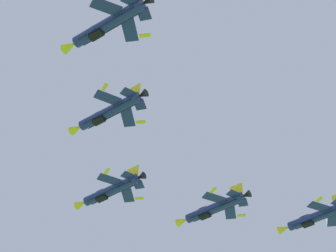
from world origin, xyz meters
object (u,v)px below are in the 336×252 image
at_px(fighter_jet_right_wing, 213,208).
at_px(fighter_jet_right_outer, 316,217).
at_px(fighter_jet_left_wing, 108,112).
at_px(fighter_jet_lead, 110,191).
at_px(fighter_jet_left_outer, 107,25).

height_order(fighter_jet_right_wing, fighter_jet_right_outer, fighter_jet_right_outer).
bearing_deg(fighter_jet_right_wing, fighter_jet_left_wing, 177.67).
xyz_separation_m(fighter_jet_lead, fighter_jet_left_outer, (-14.06, -38.83, -1.58)).
bearing_deg(fighter_jet_right_outer, fighter_jet_right_wing, 137.98).
distance_m(fighter_jet_lead, fighter_jet_right_wing, 19.25).
bearing_deg(fighter_jet_lead, fighter_jet_right_wing, -44.63).
relative_size(fighter_jet_left_wing, fighter_jet_left_outer, 1.00).
xyz_separation_m(fighter_jet_left_outer, fighter_jet_right_outer, (52.43, 30.60, 0.85)).
xyz_separation_m(fighter_jet_lead, fighter_jet_right_outer, (38.37, -8.23, -0.73)).
distance_m(fighter_jet_lead, fighter_jet_left_wing, 19.84).
bearing_deg(fighter_jet_right_wing, fighter_jet_left_outer, -164.76).
relative_size(fighter_jet_right_wing, fighter_jet_right_outer, 1.00).
bearing_deg(fighter_jet_left_wing, fighter_jet_right_wing, -2.33).
bearing_deg(fighter_jet_left_outer, fighter_jet_left_wing, 39.42).
relative_size(fighter_jet_left_wing, fighter_jet_right_outer, 1.00).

